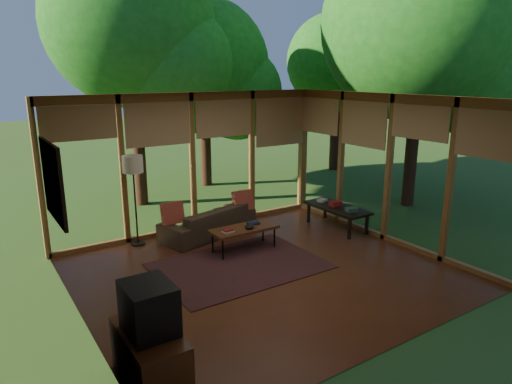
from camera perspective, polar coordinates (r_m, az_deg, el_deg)
floor at (r=7.32m, az=1.09°, el=-9.97°), size 5.50×5.50×0.00m
ceiling at (r=6.66m, az=1.20°, el=11.64°), size 5.50×5.50×0.00m
wall_left at (r=5.83m, az=-21.78°, el=-3.41°), size 0.04×5.00×2.70m
wall_front at (r=5.10m, az=17.32°, el=-5.55°), size 5.50×0.04×2.70m
window_wall_back at (r=8.99m, az=-7.93°, el=3.63°), size 5.50×0.12×2.70m
window_wall_right at (r=8.69m, az=16.28°, el=2.79°), size 0.12×5.00×2.70m
exterior_lawn at (r=18.16m, az=7.68°, el=4.88°), size 40.00×40.00×0.00m
tree_nw at (r=10.99m, az=-15.51°, el=19.81°), size 3.75×3.75×6.01m
tree_ne at (r=12.63m, az=-6.75°, el=15.33°), size 3.57×3.57×5.00m
tree_se at (r=11.04m, az=19.89°, el=19.21°), size 4.29×4.29×6.23m
tree_far at (r=14.67m, az=9.71°, el=15.71°), size 2.91×2.91×4.83m
rug at (r=7.54m, az=-2.07°, el=-9.17°), size 2.63×1.86×0.01m
sofa at (r=8.85m, az=-5.97°, el=-3.66°), size 2.04×1.20×0.56m
pillow_left at (r=8.41m, az=-10.40°, el=-2.65°), size 0.40×0.21×0.42m
pillow_right at (r=9.07m, az=-1.67°, el=-1.12°), size 0.40×0.22×0.42m
ct_book_lower at (r=7.80m, az=-3.52°, el=-4.93°), size 0.21×0.17×0.03m
ct_book_upper at (r=7.79m, az=-3.52°, el=-4.72°), size 0.18×0.14×0.03m
ct_book_side at (r=8.20m, az=-0.33°, el=-3.90°), size 0.24×0.21×0.03m
ct_bowl at (r=7.95m, az=-0.83°, el=-4.36°), size 0.16×0.16×0.07m
media_cabinet at (r=4.95m, az=-13.08°, el=-19.59°), size 0.50×1.00×0.60m
television at (r=4.67m, az=-13.24°, el=-13.94°), size 0.45×0.55×0.50m
console_book_a at (r=8.99m, az=11.86°, el=-2.17°), size 0.25×0.20×0.08m
console_book_b at (r=9.30m, az=9.91°, el=-1.44°), size 0.23×0.18×0.10m
console_book_c at (r=9.59m, az=8.27°, el=-1.02°), size 0.22×0.19×0.05m
floor_lamp at (r=8.32m, az=-15.13°, el=2.75°), size 0.36×0.36×1.65m
coffee_table at (r=8.02m, az=-1.52°, el=-4.70°), size 1.20×0.50×0.43m
side_console at (r=9.29m, az=10.09°, el=-2.07°), size 0.60×1.40×0.46m
wall_painting at (r=7.12m, az=-24.02°, el=1.20°), size 0.06×1.35×1.15m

